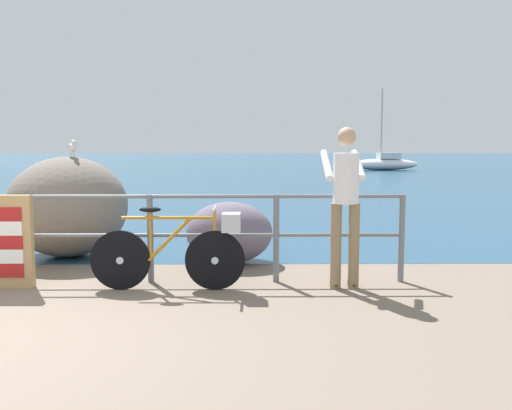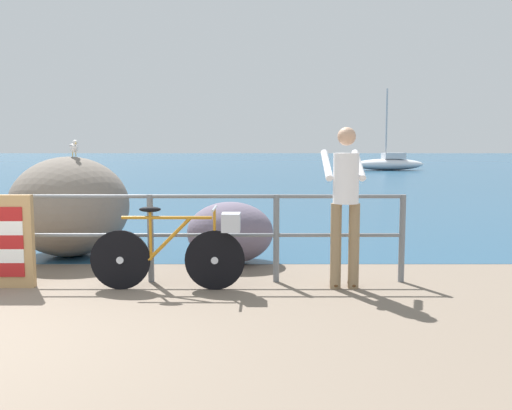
{
  "view_description": "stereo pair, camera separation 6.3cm",
  "coord_description": "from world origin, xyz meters",
  "px_view_note": "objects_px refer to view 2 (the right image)",
  "views": [
    {
      "loc": [
        2.61,
        -4.32,
        1.6
      ],
      "look_at": [
        2.68,
        2.51,
        0.86
      ],
      "focal_mm": 39.51,
      "sensor_mm": 36.0,
      "label": 1
    },
    {
      "loc": [
        2.68,
        -4.32,
        1.6
      ],
      "look_at": [
        2.68,
        2.51,
        0.86
      ],
      "focal_mm": 39.51,
      "sensor_mm": 36.0,
      "label": 2
    }
  ],
  "objects_px": {
    "breakwater_boulder_right": "(230,232)",
    "bicycle": "(181,248)",
    "person_at_railing": "(345,199)",
    "breakwater_boulder_main": "(69,206)",
    "sailboat": "(389,163)",
    "seagull": "(74,147)"
  },
  "relations": [
    {
      "from": "breakwater_boulder_main",
      "to": "sailboat",
      "type": "bearing_deg",
      "value": 67.75
    },
    {
      "from": "person_at_railing",
      "to": "sailboat",
      "type": "distance_m",
      "value": 29.06
    },
    {
      "from": "breakwater_boulder_main",
      "to": "bicycle",
      "type": "bearing_deg",
      "value": -46.15
    },
    {
      "from": "bicycle",
      "to": "breakwater_boulder_main",
      "type": "distance_m",
      "value": 2.67
    },
    {
      "from": "seagull",
      "to": "sailboat",
      "type": "bearing_deg",
      "value": 130.71
    },
    {
      "from": "person_at_railing",
      "to": "breakwater_boulder_right",
      "type": "distance_m",
      "value": 1.98
    },
    {
      "from": "seagull",
      "to": "sailboat",
      "type": "distance_m",
      "value": 28.45
    },
    {
      "from": "breakwater_boulder_main",
      "to": "sailboat",
      "type": "xyz_separation_m",
      "value": [
        10.77,
        26.33,
        -0.29
      ]
    },
    {
      "from": "person_at_railing",
      "to": "bicycle",
      "type": "bearing_deg",
      "value": 91.76
    },
    {
      "from": "breakwater_boulder_main",
      "to": "breakwater_boulder_right",
      "type": "distance_m",
      "value": 2.39
    },
    {
      "from": "seagull",
      "to": "breakwater_boulder_main",
      "type": "bearing_deg",
      "value": -129.05
    },
    {
      "from": "bicycle",
      "to": "seagull",
      "type": "xyz_separation_m",
      "value": [
        -1.74,
        1.89,
        1.1
      ]
    },
    {
      "from": "sailboat",
      "to": "bicycle",
      "type": "bearing_deg",
      "value": 64.38
    },
    {
      "from": "sailboat",
      "to": "breakwater_boulder_main",
      "type": "bearing_deg",
      "value": 59.68
    },
    {
      "from": "breakwater_boulder_right",
      "to": "sailboat",
      "type": "height_order",
      "value": "sailboat"
    },
    {
      "from": "bicycle",
      "to": "breakwater_boulder_right",
      "type": "height_order",
      "value": "bicycle"
    },
    {
      "from": "person_at_railing",
      "to": "sailboat",
      "type": "bearing_deg",
      "value": -14.77
    },
    {
      "from": "breakwater_boulder_right",
      "to": "sailboat",
      "type": "xyz_separation_m",
      "value": [
        8.46,
        26.83,
        0.01
      ]
    },
    {
      "from": "sailboat",
      "to": "breakwater_boulder_right",
      "type": "bearing_deg",
      "value": 64.43
    },
    {
      "from": "seagull",
      "to": "sailboat",
      "type": "height_order",
      "value": "sailboat"
    },
    {
      "from": "person_at_railing",
      "to": "breakwater_boulder_main",
      "type": "relative_size",
      "value": 1.01
    },
    {
      "from": "breakwater_boulder_right",
      "to": "bicycle",
      "type": "bearing_deg",
      "value": -108.53
    }
  ]
}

